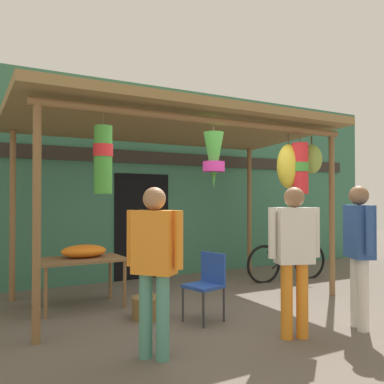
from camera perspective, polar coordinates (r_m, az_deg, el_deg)
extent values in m
plane|color=#60564C|center=(5.82, 1.99, -16.13)|extent=(30.00, 30.00, 0.00)
cube|color=#387056|center=(8.09, -8.29, 1.52)|extent=(12.45, 0.25, 3.74)
cube|color=#2D2823|center=(7.99, -7.90, 4.77)|extent=(11.20, 0.04, 0.24)
cube|color=black|center=(8.04, -6.85, -4.66)|extent=(1.10, 0.03, 2.00)
cylinder|color=brown|center=(4.71, -20.48, -3.87)|extent=(0.09, 0.09, 2.56)
cylinder|color=brown|center=(6.98, 18.59, -2.90)|extent=(0.09, 0.09, 2.56)
cylinder|color=brown|center=(6.82, -23.34, -2.92)|extent=(0.09, 0.09, 2.56)
cylinder|color=brown|center=(8.55, 7.85, -2.56)|extent=(0.09, 0.09, 2.56)
cylinder|color=brown|center=(5.61, 2.99, 9.68)|extent=(4.65, 0.10, 0.10)
cylinder|color=brown|center=(7.50, -5.94, 8.16)|extent=(4.65, 0.10, 0.10)
cube|color=olive|center=(6.54, -2.13, 9.23)|extent=(4.95, 2.64, 0.26)
cylinder|color=brown|center=(4.96, -12.05, 9.66)|extent=(0.01, 0.01, 0.15)
cylinder|color=green|center=(4.89, -12.07, 4.32)|extent=(0.21, 0.21, 0.78)
cylinder|color=red|center=(4.90, -12.07, 5.58)|extent=(0.23, 0.23, 0.14)
cylinder|color=brown|center=(5.66, 2.98, 8.61)|extent=(0.01, 0.01, 0.09)
cone|color=green|center=(5.60, 2.98, 4.38)|extent=(0.27, 0.27, 0.75)
cylinder|color=#D13399|center=(5.59, 2.98, 3.49)|extent=(0.30, 0.30, 0.13)
cylinder|color=brown|center=(6.48, 14.55, 7.16)|extent=(0.01, 0.01, 0.15)
cylinder|color=red|center=(6.43, 14.57, 3.15)|extent=(0.24, 0.24, 0.76)
cylinder|color=green|center=(6.43, 14.56, 3.32)|extent=(0.26, 0.26, 0.14)
cylinder|color=#4C3D23|center=(6.83, 16.04, 6.81)|extent=(0.02, 0.02, 0.14)
ellipsoid|color=#89A842|center=(6.80, 16.05, 4.33)|extent=(0.35, 0.29, 0.46)
cylinder|color=#4C3D23|center=(6.48, 13.04, 7.09)|extent=(0.02, 0.02, 0.16)
ellipsoid|color=yellow|center=(6.44, 13.05, 3.44)|extent=(0.37, 0.31, 0.66)
cube|color=brown|center=(6.12, -14.94, -8.91)|extent=(1.16, 0.72, 0.04)
cylinder|color=brown|center=(5.77, -19.39, -12.87)|extent=(0.05, 0.05, 0.65)
cylinder|color=brown|center=(6.05, -9.20, -12.35)|extent=(0.05, 0.05, 0.65)
cylinder|color=brown|center=(6.37, -20.40, -11.73)|extent=(0.05, 0.05, 0.65)
cylinder|color=brown|center=(6.62, -11.11, -11.35)|extent=(0.05, 0.05, 0.65)
ellipsoid|color=orange|center=(6.16, -14.56, -7.82)|extent=(0.63, 0.44, 0.18)
ellipsoid|color=red|center=(6.14, -13.58, -7.77)|extent=(0.29, 0.22, 0.13)
cube|color=#2347A8|center=(5.30, 1.56, -12.75)|extent=(0.49, 0.49, 0.04)
cube|color=#2347A8|center=(5.39, 2.92, -10.38)|extent=(0.13, 0.40, 0.40)
cylinder|color=#333338|center=(5.35, -1.27, -15.05)|extent=(0.03, 0.03, 0.44)
cylinder|color=#333338|center=(5.10, 1.59, -15.76)|extent=(0.03, 0.03, 0.44)
cylinder|color=#333338|center=(5.60, 1.53, -14.42)|extent=(0.03, 0.03, 0.44)
cylinder|color=#333338|center=(5.36, 4.38, -15.03)|extent=(0.03, 0.03, 0.44)
cylinder|color=brown|center=(5.54, -6.03, -15.43)|extent=(0.41, 0.41, 0.27)
torus|color=black|center=(8.40, 15.81, -9.07)|extent=(0.71, 0.13, 0.71)
torus|color=black|center=(7.79, 9.80, -9.74)|extent=(0.71, 0.13, 0.71)
cylinder|color=black|center=(8.05, 12.91, -7.86)|extent=(0.88, 0.13, 0.04)
cylinder|color=black|center=(8.02, 12.34, -9.12)|extent=(0.50, 0.09, 0.31)
cylinder|color=black|center=(7.87, 11.22, -6.85)|extent=(0.03, 0.03, 0.30)
cube|color=black|center=(7.85, 11.22, -5.69)|extent=(0.21, 0.10, 0.05)
cylinder|color=#262628|center=(8.29, 15.38, -5.84)|extent=(0.07, 0.44, 0.02)
cylinder|color=orange|center=(4.88, 14.84, -14.14)|extent=(0.13, 0.13, 0.82)
cylinder|color=orange|center=(4.81, 12.83, -14.34)|extent=(0.13, 0.13, 0.82)
cube|color=silver|center=(4.73, 13.81, -5.79)|extent=(0.45, 0.34, 0.61)
cylinder|color=silver|center=(4.83, 16.59, -5.31)|extent=(0.08, 0.08, 0.55)
cylinder|color=silver|center=(4.63, 10.90, -5.52)|extent=(0.08, 0.08, 0.55)
sphere|color=#896042|center=(4.71, 13.79, -0.71)|extent=(0.22, 0.22, 0.22)
cylinder|color=silver|center=(5.48, 21.52, -12.56)|extent=(0.13, 0.13, 0.83)
cylinder|color=silver|center=(5.32, 22.36, -12.91)|extent=(0.13, 0.13, 0.83)
cube|color=#2D5193|center=(5.30, 21.89, -5.04)|extent=(0.37, 0.46, 0.62)
cylinder|color=#2D5193|center=(5.53, 20.75, -4.55)|extent=(0.08, 0.08, 0.56)
cylinder|color=#2D5193|center=(5.07, 23.12, -4.87)|extent=(0.08, 0.08, 0.56)
sphere|color=#896042|center=(5.29, 21.86, -0.44)|extent=(0.23, 0.23, 0.23)
cylinder|color=#4C8E7A|center=(4.20, -6.34, -16.43)|extent=(0.13, 0.13, 0.81)
cylinder|color=#4C8E7A|center=(4.12, -4.03, -16.73)|extent=(0.13, 0.13, 0.81)
cube|color=orange|center=(4.02, -5.18, -6.83)|extent=(0.42, 0.45, 0.61)
cylinder|color=orange|center=(4.14, -8.35, -6.23)|extent=(0.08, 0.08, 0.55)
cylinder|color=orange|center=(3.91, -1.83, -6.56)|extent=(0.08, 0.08, 0.55)
sphere|color=#9E704C|center=(4.00, -5.18, -0.92)|extent=(0.22, 0.22, 0.22)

